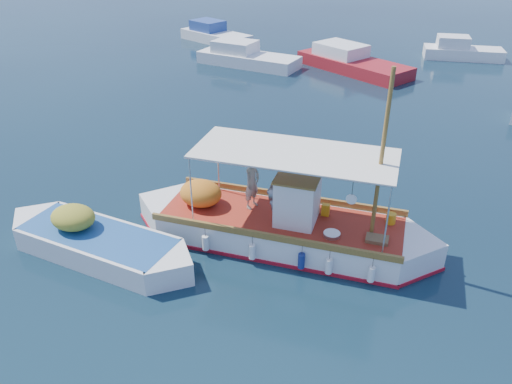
% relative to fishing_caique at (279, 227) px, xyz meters
% --- Properties ---
extents(ground, '(160.00, 160.00, 0.00)m').
position_rel_fishing_caique_xyz_m(ground, '(-0.13, -0.02, -0.54)').
color(ground, black).
rests_on(ground, ground).
extents(fishing_caique, '(10.11, 3.41, 6.19)m').
position_rel_fishing_caique_xyz_m(fishing_caique, '(0.00, 0.00, 0.00)').
color(fishing_caique, white).
rests_on(fishing_caique, ground).
extents(dinghy, '(7.00, 2.24, 1.71)m').
position_rel_fishing_caique_xyz_m(dinghy, '(-4.98, -2.87, -0.19)').
color(dinghy, white).
rests_on(dinghy, ground).
extents(bg_boat_nw, '(7.34, 3.06, 1.80)m').
position_rel_fishing_caique_xyz_m(bg_boat_nw, '(-9.76, 19.28, -0.05)').
color(bg_boat_nw, silver).
rests_on(bg_boat_nw, ground).
extents(bg_boat_n, '(8.43, 6.21, 1.80)m').
position_rel_fishing_caique_xyz_m(bg_boat_n, '(-2.68, 20.89, -0.05)').
color(bg_boat_n, maroon).
rests_on(bg_boat_n, ground).
extents(bg_boat_far_w, '(6.75, 4.36, 1.80)m').
position_rel_fishing_caique_xyz_m(bg_boat_far_w, '(-15.13, 24.95, -0.05)').
color(bg_boat_far_w, silver).
rests_on(bg_boat_far_w, ground).
extents(bg_boat_far_n, '(5.74, 2.98, 1.80)m').
position_rel_fishing_caique_xyz_m(bg_boat_far_n, '(4.01, 26.99, -0.05)').
color(bg_boat_far_n, silver).
rests_on(bg_boat_far_n, ground).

